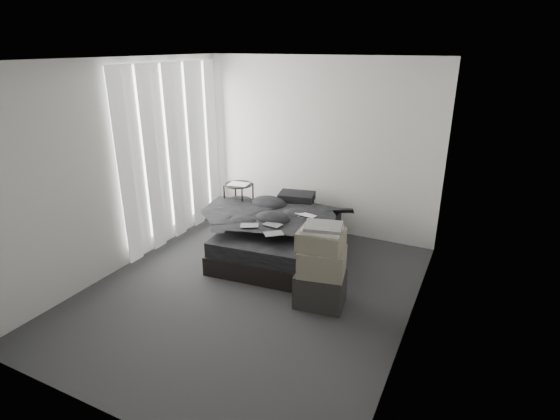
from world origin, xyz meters
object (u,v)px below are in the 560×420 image
at_px(bed, 279,246).
at_px(box_lower, 320,289).
at_px(side_stand, 239,208).
at_px(laptop, 304,211).

height_order(bed, box_lower, box_lower).
xyz_separation_m(side_stand, box_lower, (1.86, -1.36, -0.19)).
distance_m(laptop, side_stand, 1.31).
relative_size(bed, side_stand, 2.38).
xyz_separation_m(laptop, box_lower, (0.63, -1.00, -0.47)).
bearing_deg(bed, box_lower, -49.38).
bearing_deg(laptop, bed, -154.50).
relative_size(laptop, box_lower, 0.55).
bearing_deg(box_lower, laptop, 122.36).
relative_size(bed, laptop, 6.24).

